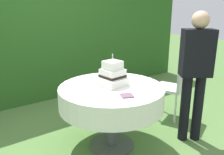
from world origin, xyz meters
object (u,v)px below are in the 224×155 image
wedding_cake (113,75)px  garden_chair (175,84)px  serving_plate_far (96,94)px  standing_person (195,69)px  serving_plate_right (148,82)px  serving_plate_near (72,84)px  serving_plate_left (118,76)px  napkin_stack (127,96)px  cake_table (111,97)px

wedding_cake → garden_chair: bearing=0.9°
serving_plate_far → garden_chair: size_ratio=0.12×
garden_chair → standing_person: 0.72m
wedding_cake → serving_plate_right: bearing=-24.9°
serving_plate_near → serving_plate_left: bearing=-5.0°
garden_chair → standing_person: size_ratio=0.56×
wedding_cake → serving_plate_left: size_ratio=3.09×
standing_person → serving_plate_near: bearing=146.8°
serving_plate_far → serving_plate_left: 0.72m
serving_plate_right → garden_chair: size_ratio=0.15×
standing_person → serving_plate_far: bearing=163.7°
serving_plate_near → serving_plate_far: (0.05, -0.46, 0.00)m
serving_plate_near → napkin_stack: (0.28, -0.67, 0.00)m
serving_plate_near → garden_chair: bearing=-10.2°
wedding_cake → serving_plate_left: (0.27, 0.24, -0.11)m
serving_plate_far → serving_plate_left: bearing=34.1°
serving_plate_near → serving_plate_right: size_ratio=1.02×
standing_person → napkin_stack: bearing=172.2°
serving_plate_near → serving_plate_left: (0.65, -0.06, 0.00)m
wedding_cake → serving_plate_right: (0.39, -0.18, -0.11)m
wedding_cake → serving_plate_right: size_ratio=2.77×
serving_plate_far → napkin_stack: 0.32m
wedding_cake → standing_person: bearing=-31.0°
standing_person → serving_plate_left: bearing=127.7°
serving_plate_left → serving_plate_right: 0.44m
serving_plate_right → garden_chair: garden_chair is taller
serving_plate_right → cake_table: bearing=162.1°
serving_plate_right → napkin_stack: bearing=-157.8°
cake_table → garden_chair: bearing=2.8°
wedding_cake → serving_plate_near: 0.49m
serving_plate_near → cake_table: bearing=-45.1°
wedding_cake → serving_plate_left: bearing=41.8°
napkin_stack → serving_plate_far: bearing=137.3°
wedding_cake → serving_plate_far: 0.38m
cake_table → serving_plate_far: bearing=-156.3°
wedding_cake → serving_plate_left: wedding_cake is taller
standing_person → serving_plate_right: bearing=144.4°
serving_plate_right → serving_plate_left: bearing=106.2°
serving_plate_right → serving_plate_far: bearing=178.7°
napkin_stack → garden_chair: bearing=17.6°
wedding_cake → napkin_stack: wedding_cake is taller
serving_plate_left → serving_plate_right: same height
serving_plate_far → standing_person: 1.23m
serving_plate_right → standing_person: 0.58m
wedding_cake → serving_plate_near: bearing=142.2°
serving_plate_near → standing_person: bearing=-33.2°
standing_person → wedding_cake: bearing=149.0°
standing_person → garden_chair: bearing=59.5°
cake_table → serving_plate_far: serving_plate_far is taller
serving_plate_near → serving_plate_left: same height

